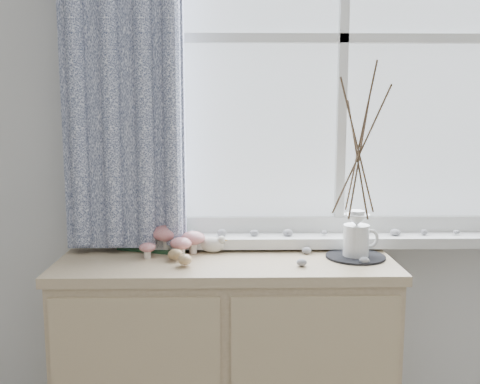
{
  "coord_description": "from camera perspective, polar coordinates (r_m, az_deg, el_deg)",
  "views": [
    {
      "loc": [
        -0.14,
        -0.11,
        1.37
      ],
      "look_at": [
        -0.1,
        1.7,
        1.1
      ],
      "focal_mm": 40.0,
      "sensor_mm": 36.0,
      "label": 1
    }
  ],
  "objects": [
    {
      "name": "twig_pitcher",
      "position": [
        1.93,
        12.59,
        4.74
      ],
      "size": [
        0.32,
        0.32,
        0.7
      ],
      "rotation": [
        0.0,
        0.0,
        0.35
      ],
      "color": "silver",
      "rests_on": "crocheted_doily"
    },
    {
      "name": "sideboard",
      "position": [
        2.09,
        -1.47,
        -18.47
      ],
      "size": [
        1.2,
        0.45,
        0.85
      ],
      "color": "tan",
      "rests_on": "ground"
    },
    {
      "name": "songbird_figurine",
      "position": [
        2.02,
        -3.04,
        -5.53
      ],
      "size": [
        0.14,
        0.09,
        0.07
      ],
      "primitive_type": null,
      "rotation": [
        0.0,
        0.0,
        -0.31
      ],
      "color": "white",
      "rests_on": "sideboard"
    },
    {
      "name": "botanical_book",
      "position": [
        2.03,
        -9.42,
        -3.45
      ],
      "size": [
        0.32,
        0.22,
        0.21
      ],
      "primitive_type": null,
      "rotation": [
        0.0,
        0.0,
        -0.34
      ],
      "color": "#1D3E24",
      "rests_on": "sideboard"
    },
    {
      "name": "crocheted_doily",
      "position": [
        1.99,
        12.22,
        -6.75
      ],
      "size": [
        0.21,
        0.21,
        0.01
      ],
      "primitive_type": "cylinder",
      "color": "black",
      "rests_on": "sideboard"
    },
    {
      "name": "wooden_eggs",
      "position": [
        1.88,
        -6.43,
        -6.89
      ],
      "size": [
        0.09,
        0.11,
        0.06
      ],
      "color": "tan",
      "rests_on": "sideboard"
    },
    {
      "name": "sideboard_pebbles",
      "position": [
        1.92,
        8.93,
        -6.95
      ],
      "size": [
        0.26,
        0.19,
        0.02
      ],
      "color": "#959598",
      "rests_on": "sideboard"
    },
    {
      "name": "toadstool_cluster",
      "position": [
        2.0,
        -7.05,
        -4.87
      ],
      "size": [
        0.24,
        0.17,
        0.11
      ],
      "color": "white",
      "rests_on": "sideboard"
    }
  ]
}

